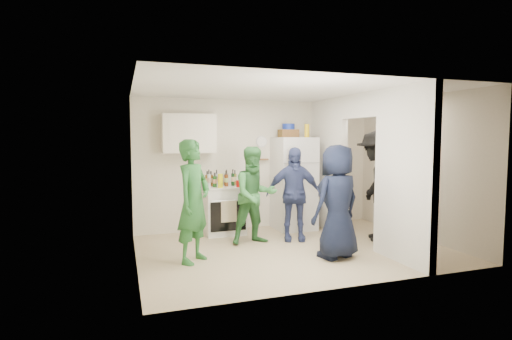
# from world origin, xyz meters

# --- Properties ---
(floor) EXTENTS (4.80, 4.80, 0.00)m
(floor) POSITION_xyz_m (0.00, 0.00, 0.00)
(floor) COLOR #C3AD89
(floor) RESTS_ON ground
(wall_back) EXTENTS (4.80, 0.00, 4.80)m
(wall_back) POSITION_xyz_m (0.00, 1.70, 1.25)
(wall_back) COLOR silver
(wall_back) RESTS_ON floor
(wall_front) EXTENTS (4.80, 0.00, 4.80)m
(wall_front) POSITION_xyz_m (0.00, -1.70, 1.25)
(wall_front) COLOR silver
(wall_front) RESTS_ON floor
(wall_left) EXTENTS (0.00, 3.40, 3.40)m
(wall_left) POSITION_xyz_m (-2.40, 0.00, 1.25)
(wall_left) COLOR silver
(wall_left) RESTS_ON floor
(wall_right) EXTENTS (0.00, 3.40, 3.40)m
(wall_right) POSITION_xyz_m (2.40, 0.00, 1.25)
(wall_right) COLOR silver
(wall_right) RESTS_ON floor
(ceiling) EXTENTS (4.80, 4.80, 0.00)m
(ceiling) POSITION_xyz_m (0.00, 0.00, 2.50)
(ceiling) COLOR white
(ceiling) RESTS_ON wall_back
(partition_pier_back) EXTENTS (0.12, 1.20, 2.50)m
(partition_pier_back) POSITION_xyz_m (1.20, 1.10, 1.25)
(partition_pier_back) COLOR silver
(partition_pier_back) RESTS_ON floor
(partition_pier_front) EXTENTS (0.12, 1.20, 2.50)m
(partition_pier_front) POSITION_xyz_m (1.20, -1.10, 1.25)
(partition_pier_front) COLOR silver
(partition_pier_front) RESTS_ON floor
(partition_header) EXTENTS (0.12, 1.00, 0.40)m
(partition_header) POSITION_xyz_m (1.20, 0.00, 2.30)
(partition_header) COLOR silver
(partition_header) RESTS_ON partition_pier_back
(stove) EXTENTS (0.74, 0.62, 0.89)m
(stove) POSITION_xyz_m (-0.79, 1.37, 0.44)
(stove) COLOR white
(stove) RESTS_ON floor
(upper_cabinet) EXTENTS (0.95, 0.34, 0.70)m
(upper_cabinet) POSITION_xyz_m (-1.40, 1.52, 1.85)
(upper_cabinet) COLOR silver
(upper_cabinet) RESTS_ON wall_back
(fridge) EXTENTS (0.73, 0.71, 1.78)m
(fridge) POSITION_xyz_m (0.60, 1.34, 0.89)
(fridge) COLOR silver
(fridge) RESTS_ON floor
(wicker_basket) EXTENTS (0.35, 0.25, 0.15)m
(wicker_basket) POSITION_xyz_m (0.50, 1.39, 1.86)
(wicker_basket) COLOR brown
(wicker_basket) RESTS_ON fridge
(blue_bowl) EXTENTS (0.24, 0.24, 0.11)m
(blue_bowl) POSITION_xyz_m (0.50, 1.39, 1.99)
(blue_bowl) COLOR #162C98
(blue_bowl) RESTS_ON wicker_basket
(yellow_cup_stack_top) EXTENTS (0.09, 0.09, 0.25)m
(yellow_cup_stack_top) POSITION_xyz_m (0.82, 1.24, 1.91)
(yellow_cup_stack_top) COLOR yellow
(yellow_cup_stack_top) RESTS_ON fridge
(wall_clock) EXTENTS (0.22, 0.02, 0.22)m
(wall_clock) POSITION_xyz_m (0.05, 1.68, 1.70)
(wall_clock) COLOR white
(wall_clock) RESTS_ON wall_back
(spice_shelf) EXTENTS (0.35, 0.08, 0.03)m
(spice_shelf) POSITION_xyz_m (0.00, 1.65, 1.35)
(spice_shelf) COLOR olive
(spice_shelf) RESTS_ON wall_back
(nook_window) EXTENTS (0.03, 0.70, 0.80)m
(nook_window) POSITION_xyz_m (2.38, 0.20, 1.65)
(nook_window) COLOR black
(nook_window) RESTS_ON wall_right
(nook_window_frame) EXTENTS (0.04, 0.76, 0.86)m
(nook_window_frame) POSITION_xyz_m (2.36, 0.20, 1.65)
(nook_window_frame) COLOR white
(nook_window_frame) RESTS_ON wall_right
(nook_valance) EXTENTS (0.04, 0.82, 0.18)m
(nook_valance) POSITION_xyz_m (2.34, 0.20, 2.00)
(nook_valance) COLOR white
(nook_valance) RESTS_ON wall_right
(yellow_cup_stack_stove) EXTENTS (0.09, 0.09, 0.25)m
(yellow_cup_stack_stove) POSITION_xyz_m (-0.91, 1.15, 1.01)
(yellow_cup_stack_stove) COLOR yellow
(yellow_cup_stack_stove) RESTS_ON stove
(red_cup) EXTENTS (0.09, 0.09, 0.12)m
(red_cup) POSITION_xyz_m (-0.57, 1.17, 0.95)
(red_cup) COLOR #AC0F0B
(red_cup) RESTS_ON stove
(person_green_left) EXTENTS (0.74, 0.75, 1.75)m
(person_green_left) POSITION_xyz_m (-1.61, -0.12, 0.88)
(person_green_left) COLOR #2C6F2E
(person_green_left) RESTS_ON floor
(person_green_center) EXTENTS (0.85, 0.69, 1.63)m
(person_green_center) POSITION_xyz_m (-0.47, 0.54, 0.81)
(person_green_center) COLOR #3A7C36
(person_green_center) RESTS_ON floor
(person_denim) EXTENTS (1.02, 0.65, 1.61)m
(person_denim) POSITION_xyz_m (0.23, 0.54, 0.81)
(person_denim) COLOR navy
(person_denim) RESTS_ON floor
(person_navy) EXTENTS (0.94, 0.74, 1.68)m
(person_navy) POSITION_xyz_m (0.42, -0.62, 0.84)
(person_navy) COLOR black
(person_navy) RESTS_ON floor
(person_nook) EXTENTS (1.16, 1.41, 1.90)m
(person_nook) POSITION_xyz_m (1.62, 0.11, 0.95)
(person_nook) COLOR black
(person_nook) RESTS_ON floor
(bottle_a) EXTENTS (0.07, 0.07, 0.28)m
(bottle_a) POSITION_xyz_m (-1.08, 1.47, 1.02)
(bottle_a) COLOR brown
(bottle_a) RESTS_ON stove
(bottle_b) EXTENTS (0.08, 0.08, 0.26)m
(bottle_b) POSITION_xyz_m (-0.98, 1.28, 1.02)
(bottle_b) COLOR #194A18
(bottle_b) RESTS_ON stove
(bottle_c) EXTENTS (0.06, 0.06, 0.29)m
(bottle_c) POSITION_xyz_m (-0.89, 1.53, 1.03)
(bottle_c) COLOR #B0B8BF
(bottle_c) RESTS_ON stove
(bottle_d) EXTENTS (0.06, 0.06, 0.28)m
(bottle_d) POSITION_xyz_m (-0.75, 1.33, 1.03)
(bottle_d) COLOR brown
(bottle_d) RESTS_ON stove
(bottle_e) EXTENTS (0.07, 0.07, 0.29)m
(bottle_e) POSITION_xyz_m (-0.69, 1.56, 1.03)
(bottle_e) COLOR #8D929D
(bottle_e) RESTS_ON stove
(bottle_f) EXTENTS (0.06, 0.06, 0.31)m
(bottle_f) POSITION_xyz_m (-0.62, 1.37, 1.04)
(bottle_f) COLOR #153A19
(bottle_f) RESTS_ON stove
(bottle_g) EXTENTS (0.06, 0.06, 0.28)m
(bottle_g) POSITION_xyz_m (-0.54, 1.52, 1.03)
(bottle_g) COLOR olive
(bottle_g) RESTS_ON stove
(bottle_h) EXTENTS (0.06, 0.06, 0.32)m
(bottle_h) POSITION_xyz_m (-1.09, 1.27, 1.05)
(bottle_h) COLOR #B2B9BF
(bottle_h) RESTS_ON stove
(bottle_i) EXTENTS (0.07, 0.07, 0.28)m
(bottle_i) POSITION_xyz_m (-0.73, 1.47, 1.02)
(bottle_i) COLOR #54210E
(bottle_i) RESTS_ON stove
(bottle_j) EXTENTS (0.06, 0.06, 0.28)m
(bottle_j) POSITION_xyz_m (-0.47, 1.26, 1.02)
(bottle_j) COLOR #22642D
(bottle_j) RESTS_ON stove
(bottle_k) EXTENTS (0.08, 0.08, 0.28)m
(bottle_k) POSITION_xyz_m (-1.02, 1.41, 1.03)
(bottle_k) COLOR brown
(bottle_k) RESTS_ON stove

